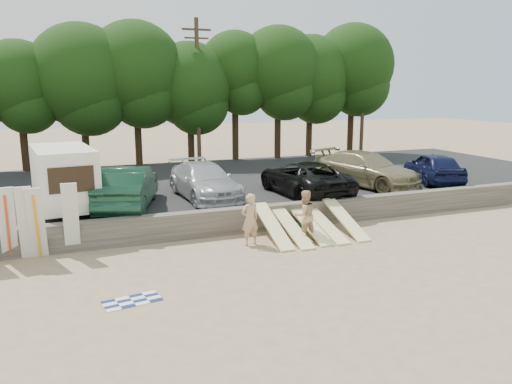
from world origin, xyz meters
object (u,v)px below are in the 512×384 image
car_5 (433,167)px  cooler (295,228)px  car_4 (366,169)px  beachgoer_b (304,215)px  car_2 (204,181)px  car_3 (304,178)px  box_trailer (64,177)px  beachgoer_a (250,220)px  car_1 (128,187)px

car_5 → cooler: (-9.60, -3.53, -1.33)m
car_4 → beachgoer_b: (-5.97, -5.14, -0.60)m
car_2 → car_3: (4.52, -0.94, 0.00)m
car_5 → beachgoer_b: bearing=43.0°
car_3 → car_5: (7.58, 0.25, 0.02)m
beachgoer_b → car_3: bearing=-120.4°
box_trailer → beachgoer_b: box_trailer is taller
beachgoer_a → box_trailer: bearing=-47.3°
car_2 → cooler: car_2 is taller
car_4 → beachgoer_a: bearing=-167.8°
box_trailer → beachgoer_a: 7.57m
box_trailer → car_4: size_ratio=0.74×
car_1 → beachgoer_a: car_1 is taller
car_1 → car_5: car_1 is taller
car_5 → cooler: car_5 is taller
car_3 → car_4: bearing=-171.1°
beachgoer_a → cooler: beachgoer_a is taller
car_2 → car_5: car_5 is taller
car_5 → beachgoer_a: 12.65m
car_4 → beachgoer_a: 9.50m
cooler → car_3: bearing=59.0°
car_1 → car_2: 3.50m
cooler → car_2: bearing=121.4°
beachgoer_a → car_3: bearing=-147.3°
car_2 → car_3: car_3 is taller
car_3 → beachgoer_b: size_ratio=2.96×
car_3 → beachgoer_b: car_3 is taller
car_2 → car_3: bearing=-15.7°
car_1 → car_2: size_ratio=0.99×
car_2 → beachgoer_a: bearing=-91.0°
car_1 → cooler: bearing=166.2°
car_3 → beachgoer_a: size_ratio=2.93×
car_5 → beachgoer_a: car_5 is taller
car_4 → car_3: bearing=172.1°
car_4 → beachgoer_a: size_ratio=3.07×
car_3 → cooler: bearing=55.6°
beachgoer_b → cooler: size_ratio=4.96×
beachgoer_a → cooler: size_ratio=5.00×
car_1 → cooler: (5.93, -3.49, -1.41)m
car_1 → cooler: 7.02m
car_1 → car_3: car_1 is taller
car_1 → car_4: 11.77m
beachgoer_b → car_4: bearing=-143.3°
car_1 → car_2: (3.43, 0.72, -0.10)m
beachgoer_a → beachgoer_b: size_ratio=1.01×
car_2 → beachgoer_b: size_ratio=2.83×
box_trailer → car_2: (5.83, 0.83, -0.69)m
car_4 → beachgoer_b: 7.90m
box_trailer → cooler: size_ratio=11.41×
car_3 → car_5: 7.58m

